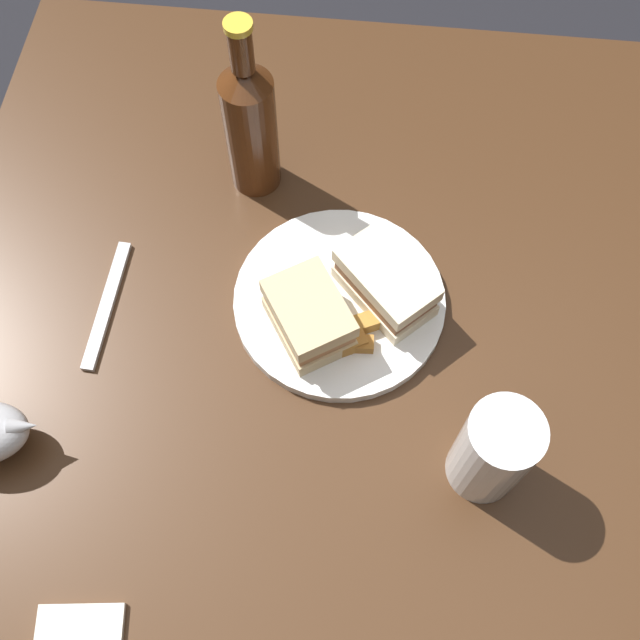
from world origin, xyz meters
TOP-DOWN VIEW (x-y plane):
  - ground_plane at (0.00, 0.00)m, footprint 6.00×6.00m
  - dining_table at (0.00, 0.00)m, footprint 1.15×0.95m
  - plate at (-0.08, 0.04)m, footprint 0.26×0.26m
  - sandwich_half_left at (-0.03, 0.01)m, footprint 0.13×0.12m
  - sandwich_half_right at (-0.09, 0.09)m, footprint 0.14×0.14m
  - potato_wedge_front at (-0.04, 0.07)m, footprint 0.04×0.05m
  - potato_wedge_middle at (-0.02, 0.04)m, footprint 0.02×0.05m
  - potato_wedge_back at (-0.01, 0.05)m, footprint 0.04×0.06m
  - potato_wedge_left_edge at (-0.02, 0.06)m, footprint 0.02×0.06m
  - pint_glass at (0.12, 0.22)m, footprint 0.08×0.08m
  - cider_bottle at (-0.26, -0.09)m, footprint 0.07×0.07m
  - fork at (-0.05, -0.25)m, footprint 0.18×0.02m

SIDE VIEW (x-z plane):
  - ground_plane at x=0.00m, z-range 0.00..0.00m
  - dining_table at x=0.00m, z-range 0.00..0.74m
  - fork at x=-0.05m, z-range 0.74..0.75m
  - plate at x=-0.08m, z-range 0.74..0.76m
  - potato_wedge_left_edge at x=-0.02m, z-range 0.76..0.77m
  - potato_wedge_middle at x=-0.02m, z-range 0.76..0.77m
  - potato_wedge_front at x=-0.04m, z-range 0.76..0.77m
  - potato_wedge_back at x=-0.01m, z-range 0.76..0.78m
  - sandwich_half_right at x=-0.09m, z-range 0.76..0.82m
  - sandwich_half_left at x=-0.03m, z-range 0.76..0.82m
  - pint_glass at x=0.12m, z-range 0.73..0.87m
  - cider_bottle at x=-0.26m, z-range 0.71..0.98m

